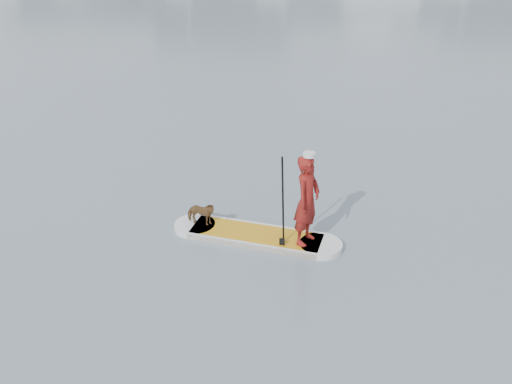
{
  "coord_description": "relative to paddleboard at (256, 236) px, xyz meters",
  "views": [
    {
      "loc": [
        -1.01,
        -7.3,
        5.8
      ],
      "look_at": [
        -1.83,
        1.88,
        1.0
      ],
      "focal_mm": 40.0,
      "sensor_mm": 36.0,
      "label": 1
    }
  ],
  "objects": [
    {
      "name": "paddleboard",
      "position": [
        0.0,
        0.0,
        0.0
      ],
      "size": [
        3.25,
        1.3,
        0.12
      ],
      "rotation": [
        0.0,
        0.0,
        -0.2
      ],
      "color": "orange",
      "rests_on": "ground"
    },
    {
      "name": "ground",
      "position": [
        1.83,
        -1.88,
        -0.06
      ],
      "size": [
        140.0,
        140.0,
        0.0
      ],
      "primitive_type": "plane",
      "color": "slate",
      "rests_on": "ground"
    },
    {
      "name": "white_cap",
      "position": [
        0.93,
        -0.19,
        1.81
      ],
      "size": [
        0.22,
        0.22,
        0.07
      ],
      "primitive_type": "cylinder",
      "color": "silver",
      "rests_on": "paddler"
    },
    {
      "name": "paddler",
      "position": [
        0.93,
        -0.19,
        0.92
      ],
      "size": [
        0.64,
        0.74,
        1.71
      ],
      "primitive_type": "imported",
      "rotation": [
        0.0,
        0.0,
        1.12
      ],
      "color": "maroon",
      "rests_on": "paddleboard"
    },
    {
      "name": "paddle",
      "position": [
        0.51,
        -0.37,
        0.74
      ],
      "size": [
        0.1,
        0.3,
        2.0
      ],
      "rotation": [
        0.0,
        0.0,
        -0.2
      ],
      "color": "black",
      "rests_on": "ground"
    },
    {
      "name": "dog",
      "position": [
        -1.09,
        0.22,
        0.3
      ],
      "size": [
        0.6,
        0.33,
        0.49
      ],
      "primitive_type": "imported",
      "rotation": [
        0.0,
        0.0,
        1.45
      ],
      "color": "#512E1B",
      "rests_on": "paddleboard"
    }
  ]
}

